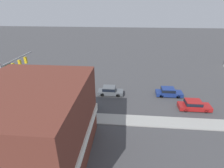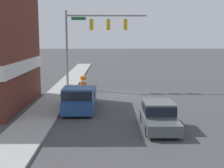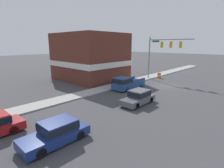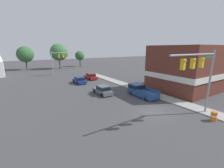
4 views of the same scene
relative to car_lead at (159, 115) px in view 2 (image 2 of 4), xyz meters
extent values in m
plane|color=#424244|center=(1.64, -9.96, -0.79)|extent=(200.00, 200.00, 0.00)
cube|color=#9E9E99|center=(7.34, -9.96, -0.72)|extent=(2.40, 60.00, 0.14)
cylinder|color=gray|center=(6.99, -13.56, 3.05)|extent=(0.22, 0.22, 7.69)
cylinder|color=gray|center=(3.09, -13.56, 6.40)|extent=(7.79, 0.18, 0.18)
cube|color=gold|center=(4.54, -13.56, 5.53)|extent=(0.36, 0.36, 1.05)
sphere|color=yellow|center=(4.54, -13.76, 5.85)|extent=(0.22, 0.22, 0.22)
cube|color=gold|center=(2.89, -13.56, 5.53)|extent=(0.36, 0.36, 1.05)
sphere|color=yellow|center=(2.89, -13.76, 5.85)|extent=(0.22, 0.22, 0.22)
cube|color=gold|center=(1.24, -13.56, 5.53)|extent=(0.36, 0.36, 1.05)
sphere|color=yellow|center=(1.24, -13.76, 5.85)|extent=(0.22, 0.22, 0.22)
cube|color=#196B38|center=(5.79, -13.56, 6.11)|extent=(1.40, 0.04, 0.30)
cylinder|color=black|center=(-0.80, 1.48, -0.46)|extent=(0.22, 0.66, 0.66)
cylinder|color=black|center=(0.80, 1.48, -0.46)|extent=(0.22, 0.66, 0.66)
cylinder|color=black|center=(-0.80, -1.23, -0.46)|extent=(0.22, 0.66, 0.66)
cylinder|color=black|center=(0.80, -1.23, -0.46)|extent=(0.22, 0.66, 0.66)
cube|color=#51565B|center=(0.00, 0.12, -0.31)|extent=(1.83, 4.37, 0.60)
cube|color=#51565B|center=(0.00, -0.14, 0.37)|extent=(1.68, 2.10, 0.75)
cube|color=black|center=(0.00, -0.14, 0.37)|extent=(1.70, 2.18, 0.52)
cylinder|color=black|center=(3.97, -2.98, -0.46)|extent=(0.22, 0.66, 0.66)
cylinder|color=black|center=(5.83, -2.98, -0.46)|extent=(0.22, 0.66, 0.66)
cylinder|color=black|center=(3.97, -6.39, -0.46)|extent=(0.22, 0.66, 0.66)
cylinder|color=black|center=(5.83, -6.39, -0.46)|extent=(0.22, 0.66, 0.66)
cube|color=navy|center=(4.90, -4.69, -0.19)|extent=(2.08, 5.49, 0.85)
cube|color=navy|center=(4.90, -3.18, 0.65)|extent=(1.98, 2.09, 0.82)
cube|color=black|center=(4.90, -3.18, 0.65)|extent=(2.00, 2.17, 0.58)
cube|color=navy|center=(3.92, -5.88, 0.41)|extent=(0.12, 3.11, 0.35)
cube|color=navy|center=(5.88, -5.88, 0.41)|extent=(0.12, 3.11, 0.35)
cylinder|color=orange|center=(5.54, -15.15, -0.27)|extent=(0.63, 0.63, 1.05)
cylinder|color=white|center=(5.54, -15.15, -0.22)|extent=(0.65, 0.65, 0.19)
camera|label=1|loc=(27.19, 2.78, 13.81)|focal=28.00mm
camera|label=2|loc=(2.82, 17.26, 4.47)|focal=50.00mm
camera|label=3|loc=(-10.26, 15.40, 5.63)|focal=28.00mm
camera|label=4|loc=(-12.05, -21.93, 7.03)|focal=24.00mm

